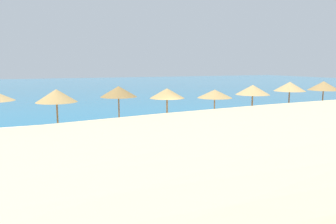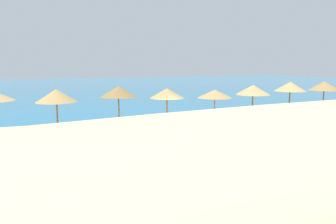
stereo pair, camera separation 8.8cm
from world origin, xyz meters
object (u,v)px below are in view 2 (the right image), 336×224
at_px(beach_umbrella_4, 167,93).
at_px(beach_umbrella_7, 290,87).
at_px(beach_umbrella_3, 118,92).
at_px(beach_umbrella_8, 324,86).
at_px(beach_umbrella_6, 253,90).
at_px(beach_umbrella_2, 56,96).
at_px(lounge_chair_0, 181,126).
at_px(beach_umbrella_5, 215,94).
at_px(lounge_chair_1, 296,116).

xyz_separation_m(beach_umbrella_4, beach_umbrella_7, (9.34, -0.01, 0.15)).
bearing_deg(beach_umbrella_3, beach_umbrella_8, -0.85).
bearing_deg(beach_umbrella_7, beach_umbrella_6, 172.97).
distance_m(beach_umbrella_2, beach_umbrella_4, 6.16).
bearing_deg(beach_umbrella_2, lounge_chair_0, -4.45).
relative_size(beach_umbrella_5, beach_umbrella_6, 0.93).
bearing_deg(beach_umbrella_4, beach_umbrella_2, -177.44).
relative_size(beach_umbrella_4, lounge_chair_0, 1.85).
height_order(beach_umbrella_4, beach_umbrella_5, beach_umbrella_4).
xyz_separation_m(beach_umbrella_4, lounge_chair_0, (0.53, -0.80, -1.87)).
height_order(beach_umbrella_5, beach_umbrella_8, beach_umbrella_8).
bearing_deg(lounge_chair_1, beach_umbrella_3, 72.00).
distance_m(beach_umbrella_2, beach_umbrella_5, 9.32).
height_order(lounge_chair_0, lounge_chair_1, lounge_chair_1).
relative_size(beach_umbrella_2, lounge_chair_0, 1.96).
relative_size(beach_umbrella_5, beach_umbrella_8, 0.88).
relative_size(beach_umbrella_7, lounge_chair_1, 1.61).
bearing_deg(beach_umbrella_2, beach_umbrella_6, 2.82).
bearing_deg(beach_umbrella_2, beach_umbrella_8, 0.72).
xyz_separation_m(beach_umbrella_2, beach_umbrella_6, (12.60, 0.62, -0.13)).
bearing_deg(beach_umbrella_5, beach_umbrella_7, 1.22).
bearing_deg(beach_umbrella_6, lounge_chair_0, -169.08).
bearing_deg(beach_umbrella_5, beach_umbrella_4, 177.40).
bearing_deg(beach_umbrella_3, beach_umbrella_4, -3.76).
height_order(beach_umbrella_2, beach_umbrella_7, beach_umbrella_7).
distance_m(beach_umbrella_4, lounge_chair_1, 9.52).
bearing_deg(beach_umbrella_5, lounge_chair_0, -166.07).
height_order(beach_umbrella_4, beach_umbrella_6, beach_umbrella_6).
xyz_separation_m(beach_umbrella_4, beach_umbrella_6, (6.44, 0.34, -0.02)).
distance_m(beach_umbrella_3, beach_umbrella_6, 9.29).
relative_size(beach_umbrella_4, lounge_chair_1, 1.51).
relative_size(beach_umbrella_7, beach_umbrella_8, 1.01).
bearing_deg(lounge_chair_1, lounge_chair_0, 76.79).
relative_size(beach_umbrella_7, lounge_chair_0, 1.99).
bearing_deg(beach_umbrella_6, beach_umbrella_3, -179.03).
height_order(beach_umbrella_2, lounge_chair_1, beach_umbrella_2).
bearing_deg(beach_umbrella_7, beach_umbrella_5, -178.78).
xyz_separation_m(beach_umbrella_2, beach_umbrella_7, (15.49, 0.26, 0.04)).
xyz_separation_m(beach_umbrella_2, lounge_chair_0, (6.69, -0.52, -1.98)).
height_order(beach_umbrella_5, beach_umbrella_7, beach_umbrella_7).
relative_size(beach_umbrella_5, beach_umbrella_7, 0.88).
distance_m(beach_umbrella_5, lounge_chair_1, 6.42).
bearing_deg(beach_umbrella_5, beach_umbrella_3, 176.85).
xyz_separation_m(beach_umbrella_5, lounge_chair_0, (-2.63, -0.65, -1.74)).
height_order(beach_umbrella_3, lounge_chair_1, beach_umbrella_3).
xyz_separation_m(beach_umbrella_2, lounge_chair_1, (15.48, -0.43, -1.95)).
relative_size(beach_umbrella_6, beach_umbrella_8, 0.95).
bearing_deg(lounge_chair_0, beach_umbrella_7, -52.14).
distance_m(beach_umbrella_8, lounge_chair_1, 3.85).
relative_size(beach_umbrella_3, beach_umbrella_7, 1.00).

